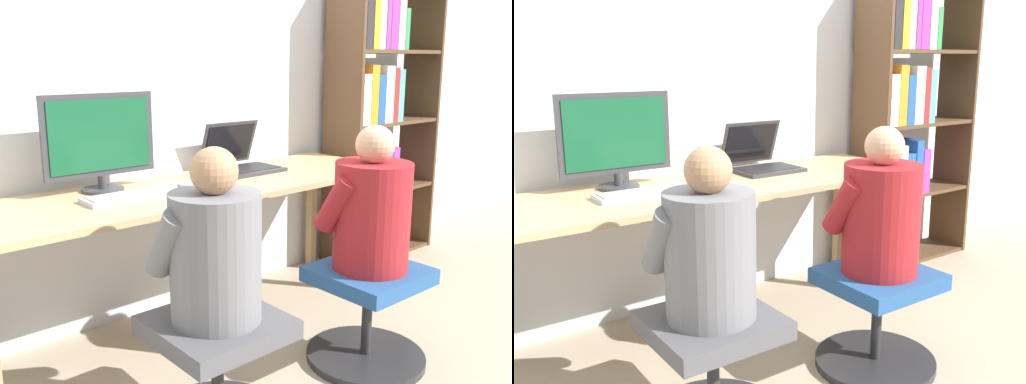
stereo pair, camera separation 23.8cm
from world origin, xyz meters
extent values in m
plane|color=tan|center=(0.00, 0.00, 0.00)|extent=(14.00, 14.00, 0.00)
cube|color=silver|center=(0.00, 0.74, 1.30)|extent=(10.00, 0.05, 2.60)
cube|color=tan|center=(0.00, 0.34, 0.76)|extent=(2.29, 0.68, 0.03)
cube|color=#9C7D56|center=(1.11, 0.04, 0.37)|extent=(0.05, 0.05, 0.74)
cube|color=#9C7D56|center=(1.11, 0.64, 0.37)|extent=(0.05, 0.05, 0.74)
cylinder|color=#333338|center=(-0.43, 0.52, 0.78)|extent=(0.20, 0.20, 0.01)
cylinder|color=#333338|center=(-0.43, 0.52, 0.82)|extent=(0.04, 0.04, 0.06)
cube|color=#333338|center=(-0.43, 0.52, 1.04)|extent=(0.54, 0.02, 0.38)
cube|color=#144C2D|center=(-0.43, 0.51, 1.04)|extent=(0.49, 0.01, 0.33)
cube|color=#2D2D30|center=(0.39, 0.44, 0.78)|extent=(0.36, 0.26, 0.02)
cube|color=black|center=(0.39, 0.44, 0.79)|extent=(0.32, 0.20, 0.00)
cube|color=#2D2D30|center=(0.39, 0.61, 0.91)|extent=(0.36, 0.09, 0.24)
cube|color=black|center=(0.39, 0.61, 0.91)|extent=(0.32, 0.08, 0.21)
cube|color=#B2B2B7|center=(-0.39, 0.30, 0.78)|extent=(0.44, 0.15, 0.02)
cube|color=#97979C|center=(-0.39, 0.30, 0.80)|extent=(0.41, 0.12, 0.00)
ellipsoid|color=#99999E|center=(-0.10, 0.32, 0.79)|extent=(0.07, 0.11, 0.03)
cylinder|color=#262628|center=(-0.43, -0.38, 0.21)|extent=(0.05, 0.05, 0.35)
cube|color=#4C4C51|center=(-0.43, -0.38, 0.42)|extent=(0.46, 0.44, 0.07)
cylinder|color=#262628|center=(0.40, -0.41, 0.02)|extent=(0.55, 0.55, 0.04)
cylinder|color=#262628|center=(0.40, -0.41, 0.21)|extent=(0.05, 0.05, 0.35)
cube|color=#234C84|center=(0.40, -0.41, 0.42)|extent=(0.46, 0.44, 0.07)
cylinder|color=slate|center=(-0.43, -0.38, 0.69)|extent=(0.33, 0.33, 0.47)
sphere|color=#A87A56|center=(-0.43, -0.38, 1.00)|extent=(0.17, 0.17, 0.17)
cylinder|color=slate|center=(-0.59, -0.31, 0.76)|extent=(0.09, 0.21, 0.27)
cylinder|color=slate|center=(-0.28, -0.31, 0.76)|extent=(0.09, 0.21, 0.27)
cylinder|color=maroon|center=(0.40, -0.41, 0.70)|extent=(0.34, 0.34, 0.48)
sphere|color=tan|center=(0.40, -0.41, 1.02)|extent=(0.17, 0.17, 0.17)
cylinder|color=maroon|center=(0.24, -0.34, 0.77)|extent=(0.09, 0.22, 0.28)
cylinder|color=maroon|center=(0.56, -0.34, 0.77)|extent=(0.09, 0.22, 0.28)
cube|color=#513823|center=(1.24, 0.51, 0.95)|extent=(0.02, 0.32, 1.90)
cube|color=#513823|center=(2.10, 0.51, 0.95)|extent=(0.02, 0.32, 1.90)
cube|color=#513823|center=(1.67, 0.51, 0.01)|extent=(0.84, 0.30, 0.02)
cube|color=#513823|center=(1.67, 0.51, 0.48)|extent=(0.84, 0.30, 0.02)
cube|color=#513823|center=(1.67, 0.51, 0.95)|extent=(0.84, 0.30, 0.02)
cube|color=#513823|center=(1.67, 0.51, 1.42)|extent=(0.84, 0.30, 0.02)
cube|color=silver|center=(1.29, 0.49, 0.22)|extent=(0.05, 0.26, 0.39)
cube|color=#8C338C|center=(1.36, 0.49, 0.20)|extent=(0.08, 0.26, 0.35)
cube|color=orange|center=(1.44, 0.45, 0.18)|extent=(0.07, 0.18, 0.30)
cube|color=gold|center=(1.51, 0.47, 0.16)|extent=(0.06, 0.22, 0.27)
cube|color=#1E4C9E|center=(1.28, 0.45, 0.66)|extent=(0.04, 0.19, 0.34)
cube|color=#262628|center=(1.34, 0.47, 0.70)|extent=(0.05, 0.23, 0.40)
cube|color=silver|center=(1.40, 0.49, 0.66)|extent=(0.08, 0.26, 0.34)
cube|color=#1E4C9E|center=(1.48, 0.47, 0.64)|extent=(0.08, 0.22, 0.28)
cube|color=#1E4C9E|center=(1.56, 0.47, 0.68)|extent=(0.07, 0.23, 0.36)
cube|color=#8C338C|center=(1.64, 0.46, 0.64)|extent=(0.07, 0.21, 0.30)
cube|color=silver|center=(1.30, 0.45, 1.13)|extent=(0.07, 0.18, 0.32)
cube|color=orange|center=(1.37, 0.48, 1.15)|extent=(0.07, 0.25, 0.38)
cube|color=#1E4C9E|center=(1.45, 0.47, 1.12)|extent=(0.07, 0.23, 0.31)
cube|color=silver|center=(1.53, 0.48, 1.15)|extent=(0.08, 0.24, 0.37)
cube|color=red|center=(1.60, 0.46, 1.14)|extent=(0.05, 0.20, 0.36)
cube|color=teal|center=(1.65, 0.45, 1.14)|extent=(0.06, 0.18, 0.34)
cube|color=#262628|center=(1.29, 0.45, 1.62)|extent=(0.06, 0.18, 0.38)
cube|color=gold|center=(1.36, 0.49, 1.58)|extent=(0.06, 0.26, 0.29)
cube|color=silver|center=(1.42, 0.46, 1.60)|extent=(0.05, 0.20, 0.33)
cube|color=#8C338C|center=(1.48, 0.49, 1.62)|extent=(0.04, 0.26, 0.37)
cube|color=#8C338C|center=(1.54, 0.45, 1.60)|extent=(0.08, 0.18, 0.33)
cube|color=silver|center=(1.62, 0.48, 1.59)|extent=(0.07, 0.26, 0.31)
cube|color=#2D8C47|center=(1.68, 0.47, 1.57)|extent=(0.04, 0.22, 0.26)
camera|label=1|loc=(-1.57, -1.93, 1.38)|focal=40.00mm
camera|label=2|loc=(-1.38, -2.07, 1.38)|focal=40.00mm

